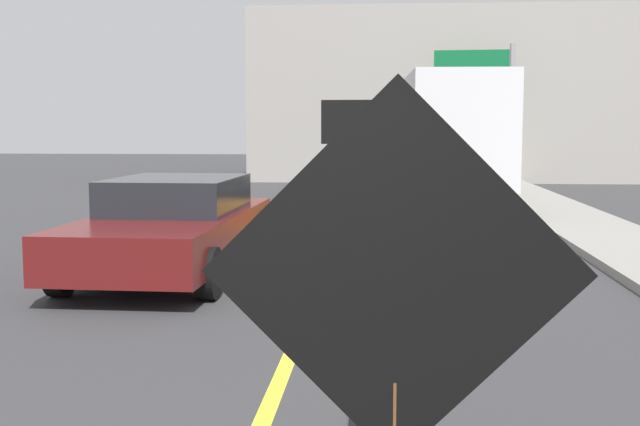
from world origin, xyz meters
name	(u,v)px	position (x,y,z in m)	size (l,w,h in m)	color
lane_center_stripe	(293,348)	(0.00, 6.00, 0.00)	(0.14, 36.00, 0.01)	yellow
roadwork_sign	(396,283)	(0.91, 1.84, 1.47)	(1.63, 0.05, 2.33)	#593819
arrow_board_trailer	(358,202)	(0.28, 15.91, 0.48)	(1.60, 1.86, 2.70)	orange
box_truck	(449,138)	(2.50, 19.25, 1.83)	(2.63, 7.87, 3.37)	black
pickup_car	(174,225)	(-2.19, 9.85, 0.70)	(2.22, 5.22, 1.38)	#591414
highway_guide_sign	(489,90)	(4.48, 27.18, 3.42)	(2.79, 0.30, 5.00)	gray
far_building_block	(468,98)	(4.40, 33.42, 3.33)	(17.66, 9.19, 6.66)	gray
traffic_cone_near_sign	(374,381)	(0.80, 4.11, 0.31)	(0.36, 0.36, 0.64)	black
traffic_cone_mid_lane	(348,293)	(0.48, 7.10, 0.32)	(0.36, 0.36, 0.65)	black
traffic_cone_far_lane	(342,249)	(0.26, 10.02, 0.34)	(0.36, 0.36, 0.70)	black
traffic_cone_curbside	(341,223)	(0.08, 13.15, 0.36)	(0.36, 0.36, 0.73)	black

